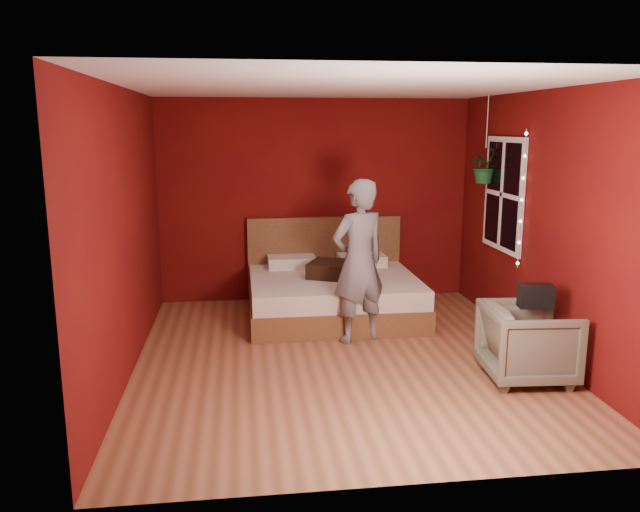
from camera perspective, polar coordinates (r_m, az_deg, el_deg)
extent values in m
plane|color=#9A5C3D|center=(6.25, 2.05, -9.31)|extent=(4.50, 4.50, 0.00)
cube|color=#5F100A|center=(8.12, -0.47, 5.08)|extent=(4.00, 0.02, 2.60)
cube|color=#5F100A|center=(3.74, 7.80, -3.01)|extent=(4.00, 0.02, 2.60)
cube|color=#5F100A|center=(5.92, -17.43, 2.02)|extent=(0.02, 4.50, 2.60)
cube|color=#5F100A|center=(6.54, 19.80, 2.75)|extent=(0.02, 4.50, 2.60)
cube|color=white|center=(5.84, 2.24, 15.32)|extent=(4.00, 4.50, 0.02)
cube|color=white|center=(7.31, 16.45, 5.42)|extent=(0.04, 0.97, 1.27)
cube|color=black|center=(7.30, 16.34, 5.43)|extent=(0.02, 0.85, 1.15)
cube|color=white|center=(7.30, 16.31, 5.43)|extent=(0.03, 0.05, 1.15)
cube|color=white|center=(7.30, 16.31, 5.43)|extent=(0.03, 0.85, 0.05)
cylinder|color=silver|center=(6.82, 17.98, 4.91)|extent=(0.01, 0.01, 1.45)
sphere|color=#FFF2CC|center=(6.93, 17.62, -0.64)|extent=(0.04, 0.04, 0.04)
sphere|color=#FFF2CC|center=(6.88, 17.74, 1.19)|extent=(0.04, 0.04, 0.04)
sphere|color=#FFF2CC|center=(6.85, 17.86, 3.04)|extent=(0.04, 0.04, 0.04)
sphere|color=#FFF2CC|center=(6.82, 17.98, 4.91)|extent=(0.04, 0.04, 0.04)
sphere|color=#FFF2CC|center=(6.80, 18.10, 6.79)|extent=(0.04, 0.04, 0.04)
sphere|color=#FFF2CC|center=(6.78, 18.22, 8.68)|extent=(0.04, 0.04, 0.04)
sphere|color=#FFF2CC|center=(6.78, 18.34, 10.58)|extent=(0.04, 0.04, 0.04)
cube|color=brown|center=(7.49, 1.23, -4.58)|extent=(1.99, 1.69, 0.28)
cube|color=beige|center=(7.42, 1.24, -2.73)|extent=(1.95, 1.66, 0.22)
cube|color=brown|center=(8.16, 0.40, -0.24)|extent=(1.99, 0.08, 1.10)
cube|color=silver|center=(7.88, -2.60, -0.54)|extent=(0.60, 0.38, 0.14)
cube|color=silver|center=(8.00, 3.82, -0.37)|extent=(0.60, 0.38, 0.14)
imported|color=slate|center=(6.52, 3.55, -0.52)|extent=(0.74, 0.63, 1.73)
imported|color=#605E4C|center=(5.94, 18.48, -7.54)|extent=(0.81, 0.79, 0.69)
cube|color=black|center=(5.77, 19.13, -3.47)|extent=(0.31, 0.19, 0.21)
cube|color=black|center=(7.38, 1.08, -1.22)|extent=(0.66, 0.66, 0.18)
cylinder|color=silver|center=(7.57, 15.06, 11.79)|extent=(0.01, 0.01, 0.60)
imported|color=#1B612B|center=(7.58, 14.85, 7.99)|extent=(0.42, 0.38, 0.41)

